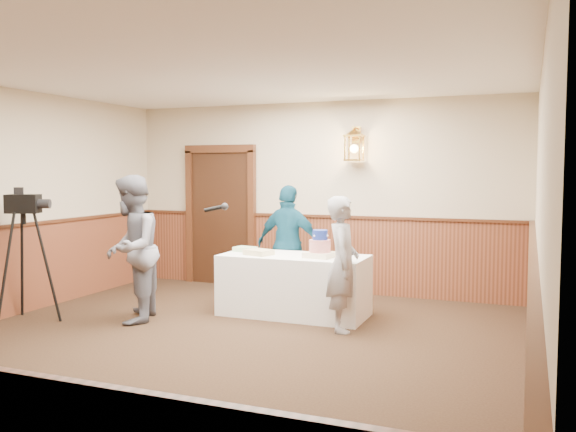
% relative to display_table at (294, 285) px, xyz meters
% --- Properties ---
extents(ground, '(7.00, 7.00, 0.00)m').
position_rel_display_table_xyz_m(ground, '(-0.24, -1.90, -0.38)').
color(ground, black).
rests_on(ground, ground).
extents(room_shell, '(6.02, 7.02, 2.81)m').
position_rel_display_table_xyz_m(room_shell, '(-0.29, -1.45, 1.15)').
color(room_shell, beige).
rests_on(room_shell, ground).
extents(display_table, '(1.80, 0.80, 0.75)m').
position_rel_display_table_xyz_m(display_table, '(0.00, 0.00, 0.00)').
color(display_table, white).
rests_on(display_table, ground).
extents(tiered_cake, '(0.37, 0.37, 0.33)m').
position_rel_display_table_xyz_m(tiered_cake, '(0.36, -0.06, 0.51)').
color(tiered_cake, beige).
rests_on(tiered_cake, display_table).
extents(sheet_cake_yellow, '(0.38, 0.33, 0.07)m').
position_rel_display_table_xyz_m(sheet_cake_yellow, '(-0.42, -0.14, 0.41)').
color(sheet_cake_yellow, '#D0C97C').
rests_on(sheet_cake_yellow, display_table).
extents(sheet_cake_green, '(0.29, 0.25, 0.06)m').
position_rel_display_table_xyz_m(sheet_cake_green, '(-0.71, 0.09, 0.41)').
color(sheet_cake_green, '#AFEBA6').
rests_on(sheet_cake_green, display_table).
extents(interviewer, '(1.60, 1.03, 1.74)m').
position_rel_display_table_xyz_m(interviewer, '(-1.67, -1.02, 0.50)').
color(interviewer, slate).
rests_on(interviewer, ground).
extents(baker, '(0.49, 0.63, 1.51)m').
position_rel_display_table_xyz_m(baker, '(0.77, -0.48, 0.38)').
color(baker, gray).
rests_on(baker, ground).
extents(assistant_p, '(0.97, 0.48, 1.60)m').
position_rel_display_table_xyz_m(assistant_p, '(-0.30, 0.60, 0.43)').
color(assistant_p, navy).
rests_on(assistant_p, ground).
extents(tv_camera_rig, '(0.59, 0.55, 1.52)m').
position_rel_display_table_xyz_m(tv_camera_rig, '(-2.83, -1.49, 0.31)').
color(tv_camera_rig, black).
rests_on(tv_camera_rig, ground).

